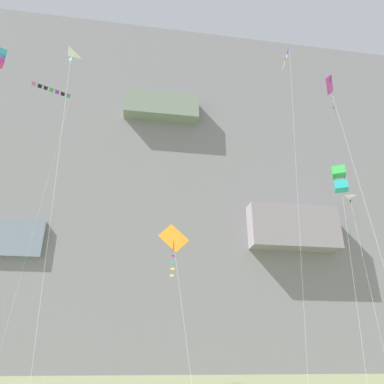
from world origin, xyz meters
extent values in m
cube|color=gray|center=(0.00, 66.88, 34.24)|extent=(180.00, 29.27, 68.49)
cube|color=slate|center=(-24.02, 52.62, 19.38)|extent=(12.66, 2.44, 5.81)
cube|color=gray|center=(0.00, 51.71, 46.55)|extent=(14.16, 4.09, 5.15)
cube|color=gray|center=(23.89, 51.33, 23.09)|extent=(15.93, 4.67, 7.63)
cube|color=green|center=(14.36, 19.59, 17.41)|extent=(1.49, 1.49, 0.77)
cube|color=teal|center=(14.36, 19.59, 15.99)|extent=(1.49, 1.49, 0.77)
cylinder|color=black|center=(14.86, 19.59, 16.70)|extent=(0.04, 0.04, 2.08)
cylinder|color=black|center=(13.87, 19.59, 16.70)|extent=(0.04, 0.04, 2.08)
cylinder|color=silver|center=(13.31, 18.52, 7.86)|extent=(2.12, 2.15, 15.48)
cube|color=orange|center=(-0.95, 13.05, 8.56)|extent=(1.79, 0.31, 1.79)
cylinder|color=black|center=(-0.95, 13.05, 8.56)|extent=(0.02, 0.28, 1.47)
cube|color=blue|center=(-0.91, 13.05, 7.89)|extent=(0.21, 0.02, 0.11)
cube|color=purple|center=(-0.94, 13.05, 7.52)|extent=(0.21, 0.05, 0.11)
cube|color=teal|center=(-1.00, 13.05, 7.15)|extent=(0.21, 0.07, 0.11)
cube|color=yellow|center=(-0.97, 13.05, 6.77)|extent=(0.21, 0.07, 0.11)
cube|color=yellow|center=(-1.00, 13.05, 6.40)|extent=(0.21, 0.07, 0.11)
cylinder|color=silver|center=(-0.43, 12.49, 4.23)|extent=(1.06, 1.13, 8.22)
pyramid|color=white|center=(23.11, 32.04, 20.19)|extent=(1.25, 0.92, 0.31)
cube|color=black|center=(23.04, 31.70, 20.16)|extent=(0.11, 0.36, 0.38)
cylinder|color=silver|center=(21.57, 29.07, 10.14)|extent=(2.95, 5.26, 20.04)
cube|color=#CC3399|center=(13.45, 17.08, 25.01)|extent=(1.80, 1.94, 2.53)
cylinder|color=black|center=(13.45, 17.08, 25.01)|extent=(0.59, 0.34, 2.05)
cube|color=green|center=(13.52, 17.08, 24.05)|extent=(0.18, 0.28, 0.15)
cube|color=#38B2D1|center=(13.43, 17.08, 23.52)|extent=(0.13, 0.30, 0.15)
cube|color=orange|center=(13.46, 17.08, 22.98)|extent=(0.19, 0.27, 0.15)
cube|color=navy|center=(13.41, 17.08, 22.45)|extent=(0.22, 0.25, 0.15)
cube|color=green|center=(13.42, 17.08, 21.91)|extent=(0.24, 0.24, 0.15)
cylinder|color=silver|center=(13.16, 15.13, 12.41)|extent=(0.60, 3.90, 24.57)
cylinder|color=black|center=(12.83, 23.57, 34.35)|extent=(0.51, 3.47, 0.02)
cube|color=purple|center=(12.62, 22.09, 34.16)|extent=(0.09, 0.32, 0.35)
cube|color=navy|center=(12.69, 22.58, 34.16)|extent=(0.09, 0.32, 0.35)
cube|color=white|center=(12.76, 23.08, 34.16)|extent=(0.09, 0.32, 0.35)
cube|color=blue|center=(12.83, 23.57, 34.16)|extent=(0.10, 0.32, 0.35)
cube|color=orange|center=(12.90, 24.07, 34.16)|extent=(0.08, 0.31, 0.35)
cube|color=#38B2D1|center=(12.97, 24.56, 34.16)|extent=(0.08, 0.31, 0.35)
cube|color=pink|center=(13.04, 25.06, 34.16)|extent=(0.09, 0.32, 0.35)
cylinder|color=silver|center=(11.23, 21.50, 17.24)|extent=(2.72, 0.70, 34.23)
cube|color=#38B2D1|center=(-16.15, 19.97, 27.18)|extent=(1.09, 1.09, 0.56)
cylinder|color=black|center=(-15.79, 19.97, 26.67)|extent=(0.03, 0.03, 1.51)
pyramid|color=white|center=(-9.70, 17.26, 24.82)|extent=(1.29, 1.40, 0.13)
cube|color=#38B2D1|center=(-9.38, 17.05, 24.69)|extent=(0.28, 0.20, 0.34)
cylinder|color=silver|center=(-8.37, 14.62, 12.40)|extent=(2.03, 4.87, 24.57)
cylinder|color=black|center=(-15.32, 33.36, 34.41)|extent=(4.67, 2.10, 0.03)
cube|color=green|center=(-13.33, 34.25, 34.11)|extent=(0.46, 0.24, 0.54)
cube|color=black|center=(-13.99, 33.95, 34.11)|extent=(0.47, 0.25, 0.54)
cube|color=purple|center=(-14.66, 33.66, 34.11)|extent=(0.47, 0.24, 0.54)
cube|color=green|center=(-15.32, 33.36, 34.11)|extent=(0.48, 0.27, 0.54)
cube|color=black|center=(-15.99, 33.06, 34.11)|extent=(0.48, 0.27, 0.54)
cube|color=black|center=(-16.65, 32.77, 34.11)|extent=(0.47, 0.25, 0.54)
cube|color=pink|center=(-17.32, 32.47, 34.11)|extent=(0.46, 0.23, 0.54)
cylinder|color=silver|center=(-14.09, 33.17, 17.27)|extent=(2.21, 2.47, 34.29)
camera|label=1|loc=(-3.00, -7.48, 2.21)|focal=34.65mm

